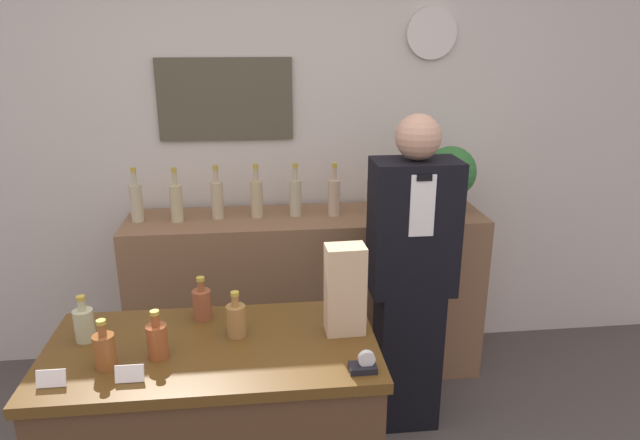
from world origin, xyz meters
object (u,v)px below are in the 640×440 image
object	(u,v)px
shopkeeper	(411,279)
potted_plant	(450,176)
paper_bag	(345,290)
tape_dispenser	(364,365)

from	to	relation	value
shopkeeper	potted_plant	bearing A→B (deg)	56.06
paper_bag	tape_dispenser	size ratio (longest dim) A/B	3.76
shopkeeper	paper_bag	bearing A→B (deg)	-123.87
potted_plant	tape_dispenser	size ratio (longest dim) A/B	4.29
shopkeeper	potted_plant	xyz separation A→B (m)	(0.35, 0.51, 0.39)
paper_bag	tape_dispenser	bearing A→B (deg)	-84.84
shopkeeper	paper_bag	world-z (taller)	shopkeeper
potted_plant	tape_dispenser	xyz separation A→B (m)	(-0.75, -1.42, -0.27)
paper_bag	tape_dispenser	xyz separation A→B (m)	(0.02, -0.27, -0.15)
paper_bag	tape_dispenser	world-z (taller)	paper_bag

